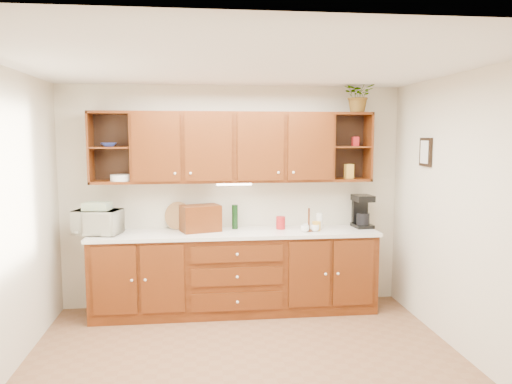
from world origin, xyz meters
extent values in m
plane|color=brown|center=(0.00, 0.00, 0.00)|extent=(4.00, 4.00, 0.00)
plane|color=white|center=(0.00, 0.00, 2.60)|extent=(4.00, 4.00, 0.00)
plane|color=beige|center=(0.00, 1.75, 1.30)|extent=(4.00, 0.00, 4.00)
plane|color=beige|center=(2.00, 0.00, 1.30)|extent=(0.00, 3.50, 3.50)
cube|color=#3E1907|center=(0.00, 1.45, 0.45)|extent=(3.20, 0.60, 0.90)
cube|color=silver|center=(0.00, 1.44, 0.92)|extent=(3.24, 0.64, 0.04)
cube|color=#3E1907|center=(0.00, 1.58, 1.89)|extent=(2.30, 0.33, 0.80)
cube|color=black|center=(-1.38, 1.74, 1.89)|extent=(0.45, 0.02, 0.80)
cube|color=black|center=(1.38, 1.74, 1.89)|extent=(0.45, 0.02, 0.80)
cube|color=#3E1907|center=(-1.38, 1.58, 1.89)|extent=(0.43, 0.30, 0.02)
cube|color=#3E1907|center=(1.38, 1.58, 1.89)|extent=(0.43, 0.30, 0.02)
cube|color=#3E1907|center=(1.38, 1.58, 2.27)|extent=(0.45, 0.33, 0.03)
cube|color=white|center=(0.00, 1.53, 1.47)|extent=(0.40, 0.05, 0.02)
cube|color=black|center=(1.98, 0.90, 1.85)|extent=(0.03, 0.24, 0.30)
cylinder|color=#97683F|center=(-1.52, 1.45, 1.02)|extent=(0.28, 0.28, 0.16)
imported|color=silver|center=(-1.51, 1.46, 1.08)|extent=(0.55, 0.43, 0.27)
cube|color=#DDDA68|center=(-1.51, 1.46, 1.25)|extent=(0.31, 0.25, 0.08)
cylinder|color=black|center=(0.01, 1.60, 1.08)|extent=(0.08, 0.08, 0.28)
cylinder|color=#97683F|center=(-0.65, 1.66, 0.95)|extent=(0.33, 0.21, 0.32)
cube|color=#3E1907|center=(-0.39, 1.50, 1.09)|extent=(0.49, 0.38, 0.30)
cylinder|color=#3E1907|center=(0.84, 1.36, 1.07)|extent=(0.02, 0.02, 0.27)
cylinder|color=#3E1907|center=(0.84, 1.36, 0.95)|extent=(0.11, 0.11, 0.01)
imported|color=white|center=(0.90, 1.34, 0.98)|extent=(0.13, 0.13, 0.08)
imported|color=white|center=(0.83, 1.43, 0.98)|extent=(0.13, 0.13, 0.08)
imported|color=white|center=(0.78, 1.32, 0.98)|extent=(0.13, 0.13, 0.08)
cylinder|color=#A6181A|center=(0.54, 1.53, 1.01)|extent=(0.14, 0.14, 0.15)
cylinder|color=white|center=(1.00, 1.52, 1.03)|extent=(0.07, 0.07, 0.18)
cylinder|color=gold|center=(0.93, 1.40, 0.99)|extent=(0.11, 0.11, 0.10)
cube|color=black|center=(1.52, 1.52, 0.96)|extent=(0.22, 0.28, 0.04)
cube|color=black|center=(1.52, 1.62, 1.12)|extent=(0.19, 0.07, 0.33)
cube|color=black|center=(1.52, 1.52, 1.29)|extent=(0.22, 0.28, 0.07)
cylinder|color=black|center=(1.52, 1.50, 1.04)|extent=(0.16, 0.16, 0.14)
imported|color=navy|center=(-1.39, 1.58, 1.92)|extent=(0.21, 0.21, 0.04)
cylinder|color=white|center=(-1.26, 1.55, 1.56)|extent=(0.30, 0.30, 0.07)
cube|color=gold|center=(1.36, 1.58, 1.60)|extent=(0.11, 0.09, 0.17)
cube|color=#A6181A|center=(1.43, 1.58, 1.95)|extent=(0.07, 0.06, 0.11)
imported|color=#999999|center=(1.44, 1.52, 2.48)|extent=(0.41, 0.38, 0.39)
camera|label=1|loc=(-0.41, -4.12, 2.02)|focal=35.00mm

